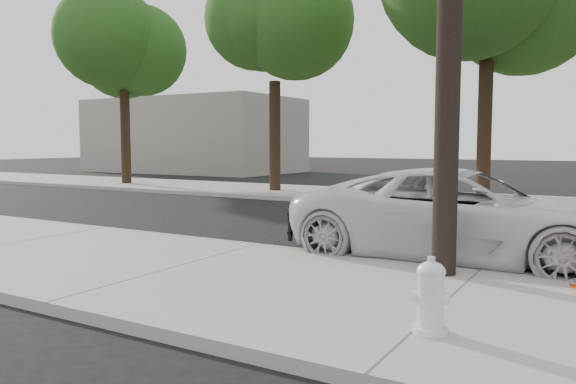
# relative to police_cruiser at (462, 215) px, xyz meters

# --- Properties ---
(ground) EXTENTS (120.00, 120.00, 0.00)m
(ground) POSITION_rel_police_cruiser_xyz_m (-3.45, 1.00, -0.79)
(ground) COLOR black
(ground) RESTS_ON ground
(near_sidewalk) EXTENTS (90.00, 4.40, 0.15)m
(near_sidewalk) POSITION_rel_police_cruiser_xyz_m (-3.45, -3.30, -0.71)
(near_sidewalk) COLOR gray
(near_sidewalk) RESTS_ON ground
(far_sidewalk) EXTENTS (90.00, 5.00, 0.15)m
(far_sidewalk) POSITION_rel_police_cruiser_xyz_m (-3.45, 9.50, -0.71)
(far_sidewalk) COLOR gray
(far_sidewalk) RESTS_ON ground
(curb_near) EXTENTS (90.00, 0.12, 0.16)m
(curb_near) POSITION_rel_police_cruiser_xyz_m (-3.45, -1.10, -0.71)
(curb_near) COLOR #9E9B93
(curb_near) RESTS_ON ground
(building_far) EXTENTS (14.00, 8.00, 5.00)m
(building_far) POSITION_rel_police_cruiser_xyz_m (-23.45, 21.00, 1.71)
(building_far) COLOR gray
(building_far) RESTS_ON ground
(tree_a) EXTENTS (4.65, 4.50, 9.00)m
(tree_a) POSITION_rel_police_cruiser_xyz_m (-17.25, 8.85, 5.74)
(tree_a) COLOR black
(tree_a) RESTS_ON far_sidewalk
(tree_b) EXTENTS (4.34, 4.20, 8.45)m
(tree_b) POSITION_rel_police_cruiser_xyz_m (-9.26, 9.06, 5.36)
(tree_b) COLOR black
(tree_b) RESTS_ON far_sidewalk
(police_cruiser) EXTENTS (5.71, 2.70, 1.58)m
(police_cruiser) POSITION_rel_police_cruiser_xyz_m (0.00, 0.00, 0.00)
(police_cruiser) COLOR silver
(police_cruiser) RESTS_ON ground
(fire_hydrant) EXTENTS (0.38, 0.34, 0.71)m
(fire_hydrant) POSITION_rel_police_cruiser_xyz_m (0.71, -4.26, -0.30)
(fire_hydrant) COLOR silver
(fire_hydrant) RESTS_ON near_sidewalk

